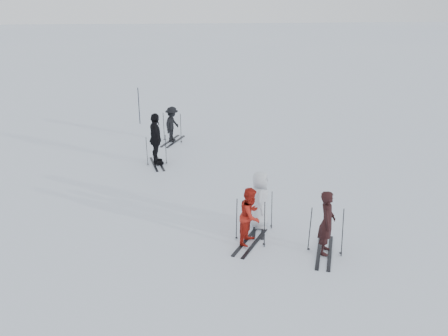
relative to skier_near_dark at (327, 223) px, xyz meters
name	(u,v)px	position (x,y,z in m)	size (l,w,h in m)	color
ground	(226,210)	(-2.38, 2.64, -0.86)	(120.00, 120.00, 0.00)	silver
skier_near_dark	(327,223)	(0.00, 0.00, 0.00)	(0.63, 0.41, 1.72)	black
skier_red	(251,217)	(-1.87, 0.65, -0.07)	(0.76, 0.59, 1.57)	#A41C12
skier_grey	(260,200)	(-1.51, 1.53, -0.03)	(0.81, 0.53, 1.66)	silver
skier_uphill_left	(156,140)	(-4.73, 6.71, 0.12)	(1.15, 0.48, 1.96)	black
skier_uphill_far	(172,125)	(-4.22, 9.43, -0.11)	(0.97, 0.56, 1.50)	black
skis_near_dark	(326,230)	(0.00, 0.00, -0.19)	(0.97, 1.83, 1.33)	black
skis_red	(250,221)	(-1.87, 0.65, -0.21)	(0.94, 1.78, 1.30)	black
skis_grey	(259,209)	(-1.51, 1.53, -0.29)	(0.82, 1.55, 1.13)	black
skis_uphill_left	(156,150)	(-4.73, 6.71, -0.27)	(0.85, 1.60, 1.17)	black
skis_uphill_far	(172,127)	(-4.22, 9.43, -0.20)	(0.95, 1.79, 1.31)	black
piste_marker	(139,106)	(-5.89, 12.29, 0.01)	(0.04, 0.04, 1.74)	black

